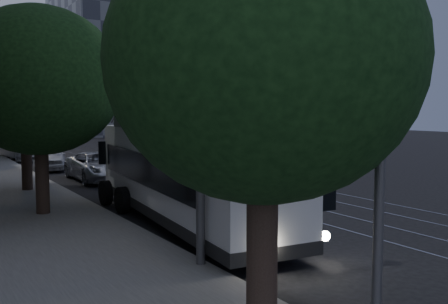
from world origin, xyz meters
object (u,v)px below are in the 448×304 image
trolleybus (181,173)px  car_white_b (29,151)px  car_white_a (50,157)px  car_white_c (15,149)px  pickup_silver (99,166)px  streetlamp_near (216,18)px

trolleybus → car_white_b: size_ratio=2.53×
car_white_a → car_white_c: (-0.55, 8.49, -0.11)m
car_white_a → car_white_b: (0.03, 6.57, -0.09)m
car_white_a → car_white_b: size_ratio=0.96×
pickup_silver → car_white_c: (-1.60, 14.46, -0.08)m
car_white_a → trolleybus: bearing=-74.0°
trolleybus → streetlamp_near: size_ratio=1.25×
pickup_silver → car_white_c: 14.55m
trolleybus → pickup_silver: size_ratio=2.22×
car_white_a → pickup_silver: bearing=-65.3°
trolleybus → streetlamp_near: streetlamp_near is taller
car_white_c → car_white_b: bearing=-81.3°
pickup_silver → streetlamp_near: streetlamp_near is taller
car_white_b → pickup_silver: bearing=-76.0°
car_white_a → streetlamp_near: 21.51m
car_white_a → car_white_c: 8.51m
streetlamp_near → car_white_b: bearing=87.7°
trolleybus → car_white_a: (-0.36, 16.43, -0.83)m
trolleybus → car_white_c: size_ratio=2.99×
car_white_a → streetlamp_near: size_ratio=0.48×
streetlamp_near → car_white_c: bearing=89.0°
pickup_silver → car_white_c: pickup_silver is taller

